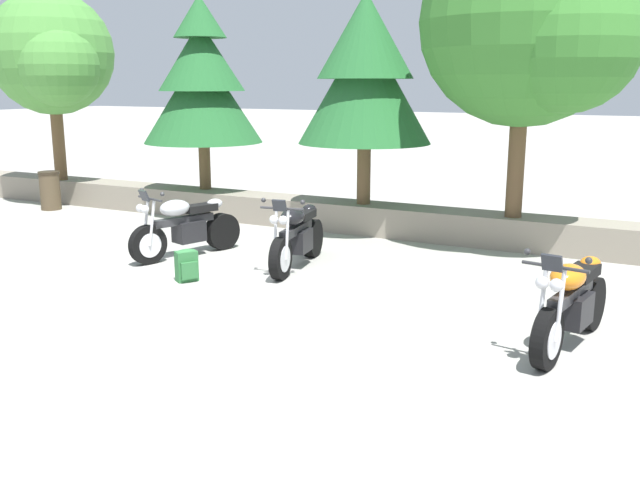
{
  "coord_description": "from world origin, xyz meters",
  "views": [
    {
      "loc": [
        5.88,
        -7.2,
        2.77
      ],
      "look_at": [
        1.57,
        1.2,
        0.65
      ],
      "focal_mm": 39.14,
      "sensor_mm": 36.0,
      "label": 1
    }
  ],
  "objects_px": {
    "motorcycle_black_centre": "(297,237)",
    "leafy_tree_far_right": "(534,25)",
    "pine_tree_mid_right": "(365,72)",
    "leafy_tree_far_left": "(53,56)",
    "motorcycle_silver_near_left": "(185,227)",
    "pine_tree_mid_left": "(202,81)",
    "motorcycle_orange_far_right": "(571,304)",
    "trash_bin": "(50,190)",
    "rider_backpack": "(187,265)"
  },
  "relations": [
    {
      "from": "motorcycle_black_centre",
      "to": "pine_tree_mid_right",
      "type": "xyz_separation_m",
      "value": [
        -0.15,
        2.88,
        2.49
      ]
    },
    {
      "from": "motorcycle_black_centre",
      "to": "motorcycle_orange_far_right",
      "type": "xyz_separation_m",
      "value": [
        4.21,
        -1.59,
        0.0
      ]
    },
    {
      "from": "motorcycle_orange_far_right",
      "to": "rider_backpack",
      "type": "distance_m",
      "value": 5.26
    },
    {
      "from": "motorcycle_silver_near_left",
      "to": "pine_tree_mid_right",
      "type": "distance_m",
      "value": 4.37
    },
    {
      "from": "leafy_tree_far_left",
      "to": "motorcycle_black_centre",
      "type": "bearing_deg",
      "value": -18.7
    },
    {
      "from": "rider_backpack",
      "to": "leafy_tree_far_right",
      "type": "bearing_deg",
      "value": 46.71
    },
    {
      "from": "pine_tree_mid_left",
      "to": "leafy_tree_far_right",
      "type": "distance_m",
      "value": 6.85
    },
    {
      "from": "motorcycle_black_centre",
      "to": "pine_tree_mid_left",
      "type": "relative_size",
      "value": 0.51
    },
    {
      "from": "leafy_tree_far_left",
      "to": "pine_tree_mid_right",
      "type": "xyz_separation_m",
      "value": [
        7.57,
        0.27,
        -0.4
      ]
    },
    {
      "from": "motorcycle_silver_near_left",
      "to": "pine_tree_mid_left",
      "type": "xyz_separation_m",
      "value": [
        -2.0,
        3.29,
        2.33
      ]
    },
    {
      "from": "leafy_tree_far_right",
      "to": "pine_tree_mid_left",
      "type": "bearing_deg",
      "value": 176.98
    },
    {
      "from": "motorcycle_silver_near_left",
      "to": "trash_bin",
      "type": "height_order",
      "value": "motorcycle_silver_near_left"
    },
    {
      "from": "motorcycle_silver_near_left",
      "to": "trash_bin",
      "type": "relative_size",
      "value": 2.33
    },
    {
      "from": "motorcycle_black_centre",
      "to": "motorcycle_orange_far_right",
      "type": "distance_m",
      "value": 4.5
    },
    {
      "from": "pine_tree_mid_left",
      "to": "pine_tree_mid_right",
      "type": "height_order",
      "value": "pine_tree_mid_left"
    },
    {
      "from": "motorcycle_black_centre",
      "to": "trash_bin",
      "type": "distance_m",
      "value": 7.64
    },
    {
      "from": "rider_backpack",
      "to": "leafy_tree_far_left",
      "type": "distance_m",
      "value": 8.39
    },
    {
      "from": "rider_backpack",
      "to": "leafy_tree_far_right",
      "type": "distance_m",
      "value": 6.59
    },
    {
      "from": "motorcycle_black_centre",
      "to": "leafy_tree_far_right",
      "type": "xyz_separation_m",
      "value": [
        2.82,
        2.72,
        3.19
      ]
    },
    {
      "from": "motorcycle_silver_near_left",
      "to": "motorcycle_black_centre",
      "type": "bearing_deg",
      "value": 6.02
    },
    {
      "from": "pine_tree_mid_right",
      "to": "trash_bin",
      "type": "distance_m",
      "value": 7.74
    },
    {
      "from": "trash_bin",
      "to": "pine_tree_mid_left",
      "type": "bearing_deg",
      "value": 18.57
    },
    {
      "from": "pine_tree_mid_left",
      "to": "leafy_tree_far_left",
      "type": "bearing_deg",
      "value": -172.92
    },
    {
      "from": "rider_backpack",
      "to": "leafy_tree_far_right",
      "type": "xyz_separation_m",
      "value": [
        3.86,
        4.1,
        3.43
      ]
    },
    {
      "from": "rider_backpack",
      "to": "pine_tree_mid_left",
      "type": "relative_size",
      "value": 0.12
    },
    {
      "from": "motorcycle_orange_far_right",
      "to": "leafy_tree_far_right",
      "type": "distance_m",
      "value": 5.54
    },
    {
      "from": "motorcycle_orange_far_right",
      "to": "leafy_tree_far_left",
      "type": "height_order",
      "value": "leafy_tree_far_left"
    },
    {
      "from": "pine_tree_mid_right",
      "to": "leafy_tree_far_right",
      "type": "xyz_separation_m",
      "value": [
        2.97,
        -0.16,
        0.7
      ]
    },
    {
      "from": "rider_backpack",
      "to": "pine_tree_mid_left",
      "type": "xyz_separation_m",
      "value": [
        -2.92,
        4.46,
        2.57
      ]
    },
    {
      "from": "motorcycle_orange_far_right",
      "to": "pine_tree_mid_left",
      "type": "distance_m",
      "value": 9.7
    },
    {
      "from": "motorcycle_black_centre",
      "to": "pine_tree_mid_right",
      "type": "relative_size",
      "value": 0.54
    },
    {
      "from": "leafy_tree_far_left",
      "to": "pine_tree_mid_left",
      "type": "distance_m",
      "value": 3.83
    },
    {
      "from": "leafy_tree_far_left",
      "to": "motorcycle_orange_far_right",
      "type": "bearing_deg",
      "value": -19.42
    },
    {
      "from": "motorcycle_silver_near_left",
      "to": "pine_tree_mid_left",
      "type": "bearing_deg",
      "value": 121.26
    },
    {
      "from": "leafy_tree_far_right",
      "to": "pine_tree_mid_right",
      "type": "bearing_deg",
      "value": 176.92
    },
    {
      "from": "pine_tree_mid_left",
      "to": "trash_bin",
      "type": "bearing_deg",
      "value": -161.43
    },
    {
      "from": "leafy_tree_far_left",
      "to": "trash_bin",
      "type": "xyz_separation_m",
      "value": [
        0.33,
        -0.69,
        -2.95
      ]
    },
    {
      "from": "leafy_tree_far_left",
      "to": "leafy_tree_far_right",
      "type": "bearing_deg",
      "value": 0.59
    },
    {
      "from": "leafy_tree_far_right",
      "to": "motorcycle_orange_far_right",
      "type": "bearing_deg",
      "value": -72.18
    },
    {
      "from": "motorcycle_orange_far_right",
      "to": "leafy_tree_far_right",
      "type": "relative_size",
      "value": 0.42
    },
    {
      "from": "motorcycle_orange_far_right",
      "to": "rider_backpack",
      "type": "bearing_deg",
      "value": 177.61
    },
    {
      "from": "rider_backpack",
      "to": "trash_bin",
      "type": "xyz_separation_m",
      "value": [
        -6.36,
        3.3,
        0.19
      ]
    },
    {
      "from": "motorcycle_silver_near_left",
      "to": "motorcycle_orange_far_right",
      "type": "relative_size",
      "value": 0.97
    },
    {
      "from": "trash_bin",
      "to": "leafy_tree_far_left",
      "type": "bearing_deg",
      "value": 115.38
    },
    {
      "from": "motorcycle_black_centre",
      "to": "leafy_tree_far_right",
      "type": "relative_size",
      "value": 0.42
    },
    {
      "from": "motorcycle_orange_far_right",
      "to": "rider_backpack",
      "type": "height_order",
      "value": "motorcycle_orange_far_right"
    },
    {
      "from": "rider_backpack",
      "to": "leafy_tree_far_right",
      "type": "relative_size",
      "value": 0.1
    },
    {
      "from": "leafy_tree_far_left",
      "to": "leafy_tree_far_right",
      "type": "height_order",
      "value": "leafy_tree_far_right"
    },
    {
      "from": "motorcycle_orange_far_right",
      "to": "rider_backpack",
      "type": "xyz_separation_m",
      "value": [
        -5.25,
        0.22,
        -0.24
      ]
    },
    {
      "from": "pine_tree_mid_right",
      "to": "leafy_tree_far_right",
      "type": "height_order",
      "value": "leafy_tree_far_right"
    }
  ]
}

